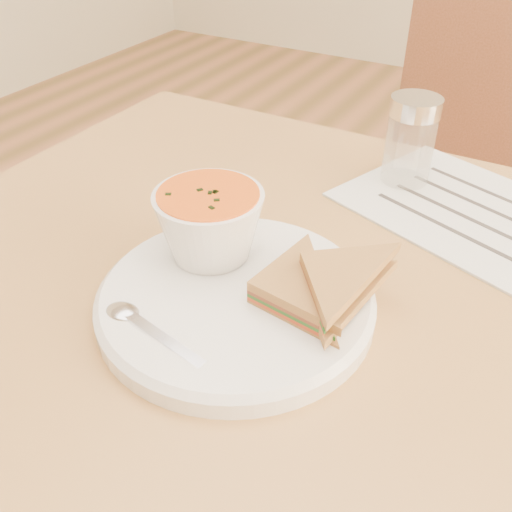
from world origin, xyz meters
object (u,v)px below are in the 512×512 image
Objects in this scene: chair_far at (466,231)px; plate at (236,301)px; condiment_shaker at (410,141)px; soup_bowl at (210,227)px.

chair_far reaches higher than plate.
condiment_shaker is (0.06, 0.31, 0.05)m from plate.
soup_bowl is at bearing 144.05° from plate.
soup_bowl is (-0.05, 0.04, 0.04)m from plate.
condiment_shaker is at bearing 68.53° from soup_bowl.
plate is 0.08m from soup_bowl.
chair_far is at bearing 80.99° from plate.
chair_far is 9.12× the size of soup_bowl.
soup_bowl is (-0.16, -0.65, 0.33)m from chair_far.
condiment_shaker reaches higher than plate.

